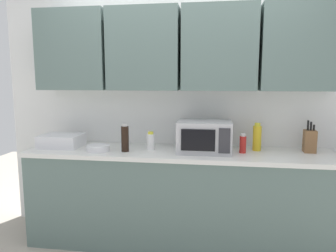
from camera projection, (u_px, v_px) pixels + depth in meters
The scene contains 10 objects.
wall_back_with_cabinets at pixel (182, 76), 3.05m from camera, with size 3.67×0.38×2.60m.
counter_run at pixel (179, 197), 2.99m from camera, with size 2.80×0.63×0.90m.
microwave at pixel (204, 137), 2.86m from camera, with size 0.48×0.37×0.28m.
dish_rack at pixel (62, 141), 3.08m from camera, with size 0.38×0.30×0.12m, color silver.
knife_block at pixel (310, 141), 2.85m from camera, with size 0.11×0.13×0.29m.
bottle_soy_dark at pixel (125, 138), 2.87m from camera, with size 0.07×0.07×0.26m.
bottle_white_jar at pixel (151, 141), 2.95m from camera, with size 0.08×0.08×0.17m.
bottle_red_sauce at pixel (243, 144), 2.82m from camera, with size 0.06×0.06×0.18m.
bottle_yellow_mustard at pixel (257, 138), 2.91m from camera, with size 0.08×0.08×0.26m.
bowl_ceramic_small at pixel (98, 148), 2.91m from camera, with size 0.21×0.21×0.05m, color silver.
Camera 1 is at (0.33, -3.14, 1.55)m, focal length 33.97 mm.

